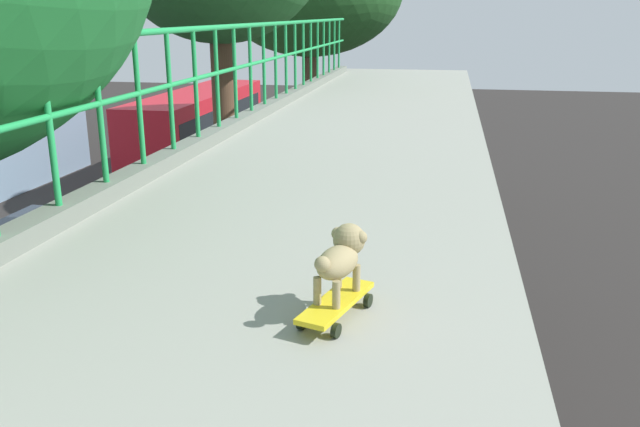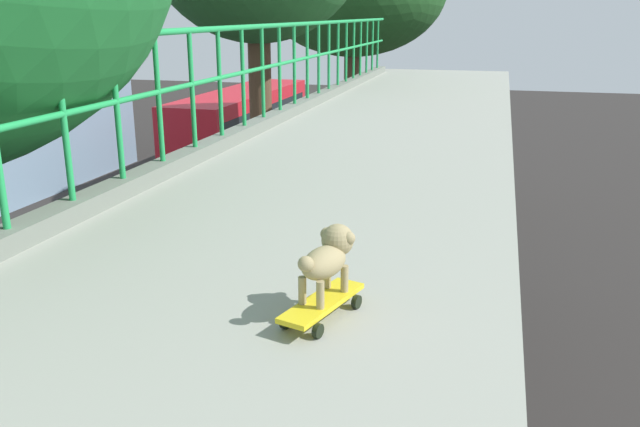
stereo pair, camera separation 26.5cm
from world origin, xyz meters
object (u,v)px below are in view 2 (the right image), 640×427
at_px(car_grey_sixth, 76,239).
at_px(small_dog, 329,255).
at_px(car_silver_fifth, 125,301).
at_px(toy_skateboard, 322,304).
at_px(city_bus, 242,121).

distance_m(car_grey_sixth, small_dog, 16.08).
relative_size(car_silver_fifth, toy_skateboard, 7.18).
relative_size(city_bus, toy_skateboard, 20.58).
relative_size(toy_skateboard, small_dog, 1.38).
xyz_separation_m(car_silver_fifth, city_bus, (-3.73, 16.30, 1.16)).
xyz_separation_m(city_bus, small_dog, (10.35, -24.90, 3.64)).
height_order(car_silver_fifth, car_grey_sixth, car_grey_sixth).
bearing_deg(small_dog, car_grey_sixth, 130.36).
bearing_deg(toy_skateboard, small_dog, 80.35).
bearing_deg(car_grey_sixth, car_silver_fifth, -42.93).
xyz_separation_m(car_grey_sixth, small_dog, (9.95, -11.70, 4.76)).
distance_m(car_grey_sixth, city_bus, 13.25).
height_order(city_bus, toy_skateboard, toy_skateboard).
relative_size(car_grey_sixth, small_dog, 11.43).
distance_m(car_silver_fifth, toy_skateboard, 11.82).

